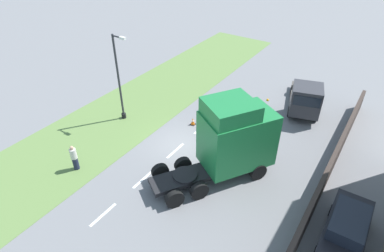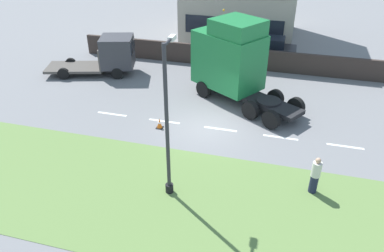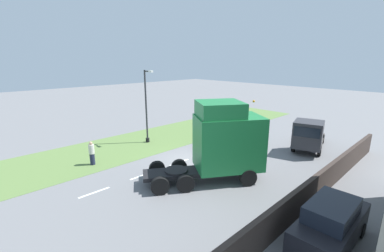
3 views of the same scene
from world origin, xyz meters
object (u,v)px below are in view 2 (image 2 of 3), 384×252
object	(u,v)px
traffic_cone_lead	(159,123)
flatbed_truck	(111,55)
pedestrian	(315,176)
parked_car	(266,50)
lamp_post	(168,131)
lorry_cab	(232,60)

from	to	relation	value
traffic_cone_lead	flatbed_truck	bearing A→B (deg)	42.71
pedestrian	parked_car	bearing A→B (deg)	13.21
lamp_post	pedestrian	distance (m)	6.37
pedestrian	traffic_cone_lead	xyz separation A→B (m)	(3.25, 7.97, -0.57)
parked_car	pedestrian	size ratio (longest dim) A/B	2.59
lorry_cab	lamp_post	xyz separation A→B (m)	(-9.48, 0.83, 0.48)
lorry_cab	traffic_cone_lead	distance (m)	5.99
lorry_cab	pedestrian	world-z (taller)	lorry_cab
lorry_cab	flatbed_truck	world-z (taller)	lorry_cab
lamp_post	traffic_cone_lead	distance (m)	5.89
lorry_cab	flatbed_truck	bearing A→B (deg)	112.17
flatbed_truck	traffic_cone_lead	distance (m)	8.62
lamp_post	flatbed_truck	bearing A→B (deg)	35.74
lamp_post	traffic_cone_lead	bearing A→B (deg)	24.33
flatbed_truck	lorry_cab	bearing A→B (deg)	63.58
lorry_cab	pedestrian	xyz separation A→B (m)	(-7.95, -4.98, -1.64)
flatbed_truck	pedestrian	distance (m)	16.76
lorry_cab	lamp_post	bearing A→B (deg)	-152.67
lorry_cab	lamp_post	size ratio (longest dim) A/B	1.10
parked_car	lorry_cab	bearing A→B (deg)	166.84
flatbed_truck	lamp_post	distance (m)	13.71
parked_car	pedestrian	bearing A→B (deg)	-167.26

